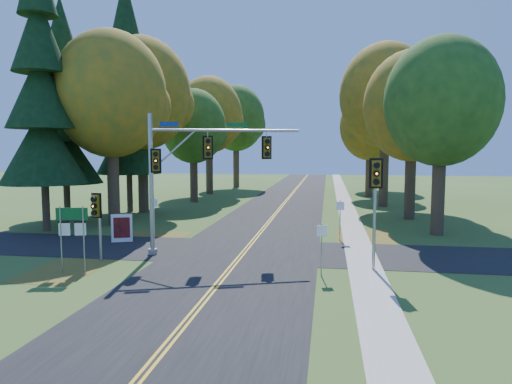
# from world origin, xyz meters

# --- Properties ---
(ground) EXTENTS (160.00, 160.00, 0.00)m
(ground) POSITION_xyz_m (0.00, 0.00, 0.00)
(ground) COLOR #31511C
(ground) RESTS_ON ground
(road_main) EXTENTS (8.00, 160.00, 0.02)m
(road_main) POSITION_xyz_m (0.00, 0.00, 0.01)
(road_main) COLOR black
(road_main) RESTS_ON ground
(road_cross) EXTENTS (60.00, 6.00, 0.02)m
(road_cross) POSITION_xyz_m (0.00, 2.00, 0.01)
(road_cross) COLOR black
(road_cross) RESTS_ON ground
(centerline_left) EXTENTS (0.10, 160.00, 0.01)m
(centerline_left) POSITION_xyz_m (-0.10, 0.00, 0.03)
(centerline_left) COLOR gold
(centerline_left) RESTS_ON road_main
(centerline_right) EXTENTS (0.10, 160.00, 0.01)m
(centerline_right) POSITION_xyz_m (0.10, 0.00, 0.03)
(centerline_right) COLOR gold
(centerline_right) RESTS_ON road_main
(sidewalk_east) EXTENTS (1.60, 160.00, 0.06)m
(sidewalk_east) POSITION_xyz_m (6.20, 0.00, 0.03)
(sidewalk_east) COLOR #9E998E
(sidewalk_east) RESTS_ON ground
(leaf_patch_w_near) EXTENTS (4.00, 6.00, 0.00)m
(leaf_patch_w_near) POSITION_xyz_m (-6.50, 4.00, 0.01)
(leaf_patch_w_near) COLOR brown
(leaf_patch_w_near) RESTS_ON ground
(leaf_patch_e) EXTENTS (3.50, 8.00, 0.00)m
(leaf_patch_e) POSITION_xyz_m (6.80, 6.00, 0.01)
(leaf_patch_e) COLOR brown
(leaf_patch_e) RESTS_ON ground
(leaf_patch_w_far) EXTENTS (3.00, 5.00, 0.00)m
(leaf_patch_w_far) POSITION_xyz_m (-7.50, -3.00, 0.01)
(leaf_patch_w_far) COLOR brown
(leaf_patch_w_far) RESTS_ON ground
(tree_w_a) EXTENTS (8.00, 8.00, 14.15)m
(tree_w_a) POSITION_xyz_m (-11.13, 9.38, 9.49)
(tree_w_a) COLOR #38281C
(tree_w_a) RESTS_ON ground
(tree_e_a) EXTENTS (7.20, 7.20, 12.73)m
(tree_e_a) POSITION_xyz_m (11.57, 8.77, 8.53)
(tree_e_a) COLOR #38281C
(tree_e_a) RESTS_ON ground
(tree_w_b) EXTENTS (8.60, 8.60, 15.38)m
(tree_w_b) POSITION_xyz_m (-11.72, 16.29, 10.37)
(tree_w_b) COLOR #38281C
(tree_w_b) RESTS_ON ground
(tree_e_b) EXTENTS (7.60, 7.60, 13.33)m
(tree_e_b) POSITION_xyz_m (10.97, 15.58, 8.90)
(tree_e_b) COLOR #38281C
(tree_e_b) RESTS_ON ground
(tree_w_c) EXTENTS (6.80, 6.80, 11.91)m
(tree_w_c) POSITION_xyz_m (-9.54, 24.47, 7.94)
(tree_w_c) COLOR #38281C
(tree_w_c) RESTS_ON ground
(tree_e_c) EXTENTS (8.80, 8.80, 15.79)m
(tree_e_c) POSITION_xyz_m (9.88, 23.69, 10.66)
(tree_e_c) COLOR #38281C
(tree_e_c) RESTS_ON ground
(tree_w_d) EXTENTS (8.20, 8.20, 14.56)m
(tree_w_d) POSITION_xyz_m (-10.13, 33.18, 9.78)
(tree_w_d) COLOR #38281C
(tree_w_d) RESTS_ON ground
(tree_e_d) EXTENTS (7.00, 7.00, 12.32)m
(tree_e_d) POSITION_xyz_m (9.26, 32.87, 8.24)
(tree_e_d) COLOR #38281C
(tree_e_d) RESTS_ON ground
(tree_w_e) EXTENTS (8.40, 8.40, 14.97)m
(tree_w_e) POSITION_xyz_m (-8.92, 44.09, 10.07)
(tree_w_e) COLOR #38281C
(tree_w_e) RESTS_ON ground
(tree_e_e) EXTENTS (7.80, 7.80, 13.74)m
(tree_e_e) POSITION_xyz_m (10.47, 43.58, 9.19)
(tree_e_e) COLOR #38281C
(tree_e_e) RESTS_ON ground
(pine_a) EXTENTS (5.60, 5.60, 19.48)m
(pine_a) POSITION_xyz_m (-14.50, 6.00, 9.18)
(pine_a) COLOR #38281C
(pine_a) RESTS_ON ground
(pine_b) EXTENTS (5.60, 5.60, 17.31)m
(pine_b) POSITION_xyz_m (-16.00, 11.00, 8.16)
(pine_b) COLOR #38281C
(pine_b) RESTS_ON ground
(pine_c) EXTENTS (5.60, 5.60, 20.56)m
(pine_c) POSITION_xyz_m (-13.00, 16.00, 9.69)
(pine_c) COLOR #38281C
(pine_c) RESTS_ON ground
(traffic_mast) EXTENTS (7.76, 3.06, 7.40)m
(traffic_mast) POSITION_xyz_m (-2.76, 1.03, 4.76)
(traffic_mast) COLOR #9B9EA4
(traffic_mast) RESTS_ON ground
(east_signal_pole) EXTENTS (0.60, 0.69, 5.16)m
(east_signal_pole) POSITION_xyz_m (6.55, -1.23, 3.91)
(east_signal_pole) COLOR #94969C
(east_signal_pole) RESTS_ON ground
(ped_signal_pole) EXTENTS (0.54, 0.63, 3.44)m
(ped_signal_pole) POSITION_xyz_m (-6.70, -1.55, 2.56)
(ped_signal_pole) COLOR gray
(ped_signal_pole) RESTS_ON ground
(route_sign_cluster) EXTENTS (1.39, 0.32, 3.03)m
(route_sign_cluster) POSITION_xyz_m (-6.88, -3.48, 2.13)
(route_sign_cluster) COLOR gray
(route_sign_cluster) RESTS_ON ground
(info_kiosk) EXTENTS (1.20, 0.60, 1.69)m
(info_kiosk) POSITION_xyz_m (-7.73, 3.25, 0.84)
(info_kiosk) COLOR white
(info_kiosk) RESTS_ON ground
(reg_sign_e_north) EXTENTS (0.47, 0.12, 2.48)m
(reg_sign_e_north) POSITION_xyz_m (5.20, 5.73, 1.70)
(reg_sign_e_north) COLOR gray
(reg_sign_e_north) RESTS_ON ground
(reg_sign_e_south) EXTENTS (0.44, 0.14, 2.33)m
(reg_sign_e_south) POSITION_xyz_m (4.20, -2.31, 1.59)
(reg_sign_e_south) COLOR gray
(reg_sign_e_south) RESTS_ON ground
(reg_sign_w) EXTENTS (0.47, 0.08, 2.45)m
(reg_sign_w) POSITION_xyz_m (-6.66, 5.69, 1.68)
(reg_sign_w) COLOR gray
(reg_sign_w) RESTS_ON ground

